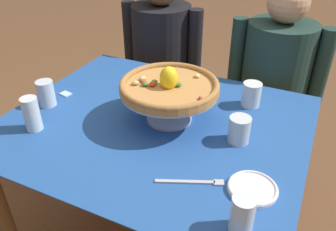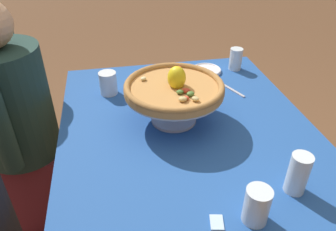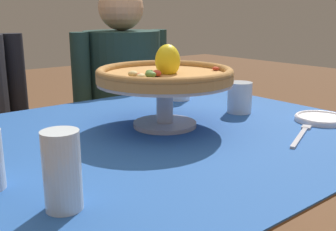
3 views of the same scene
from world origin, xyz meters
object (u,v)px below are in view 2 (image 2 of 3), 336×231
Objects in this scene: water_glass_front_left at (297,176)px; water_glass_front_right at (236,60)px; pizza at (174,87)px; water_glass_back_right at (108,84)px; dinner_fork at (226,86)px; sugar_packet at (217,222)px; side_plate at (206,70)px; diner_right at (20,131)px; pizza_stand at (174,100)px; water_glass_side_right at (167,77)px; water_glass_side_left at (256,207)px.

water_glass_front_right is at bearing -8.59° from water_glass_front_left.
pizza reaches higher than water_glass_back_right.
dinner_fork is 0.79m from sugar_packet.
side_plate is (0.83, 0.03, -0.05)m from water_glass_front_left.
water_glass_back_right is at bearing -94.22° from diner_right.
diner_right reaches higher than water_glass_back_right.
sugar_packet is 1.08m from diner_right.
water_glass_front_left is at bearing -127.30° from diner_right.
water_glass_front_left is at bearing -147.17° from pizza_stand.
side_plate is at bearing 91.58° from water_glass_front_right.
water_glass_front_left reaches higher than dinner_fork.
diner_right is (0.01, 0.71, -0.23)m from water_glass_side_right.
dinner_fork is (-0.04, -0.55, -0.04)m from water_glass_back_right.
sugar_packet is at bearing 179.20° from water_glass_side_right.
pizza is 2.84× the size of water_glass_front_left.
diner_right reaches higher than water_glass_front_left.
water_glass_back_right is 0.68× the size of side_plate.
water_glass_front_left is 0.88× the size of side_plate.
water_glass_front_right is at bearing -88.42° from side_plate.
water_glass_back_right is at bearing 85.46° from dinner_fork.
pizza_stand is 0.52m from sugar_packet.
water_glass_back_right is 0.49m from diner_right.
side_plate is at bearing -8.29° from water_glass_side_left.
pizza_stand is 3.38× the size of water_glass_front_right.
dinner_fork is 0.17× the size of diner_right.
pizza reaches higher than water_glass_side_right.
water_glass_back_right is at bearing 104.63° from side_plate.
water_glass_front_right reaches higher than side_plate.
diner_right reaches higher than pizza.
water_glass_front_right is (0.13, -0.66, 0.00)m from water_glass_back_right.
water_glass_side_left is at bearing 171.71° from side_plate.
water_glass_side_left is 0.12m from sugar_packet.
diner_right is at bearing 95.35° from water_glass_front_right.
water_glass_front_right is 0.99m from sugar_packet.
pizza_stand is 0.53m from water_glass_side_left.
side_plate is at bearing -14.73° from sugar_packet.
pizza is 2.49× the size of side_plate.
water_glass_back_right is at bearing 18.56° from sugar_packet.
water_glass_side_left is 2.22× the size of sugar_packet.
pizza_stand is 0.79m from diner_right.
water_glass_side_left is at bearing -154.94° from water_glass_back_right.
water_glass_side_right reaches higher than side_plate.
water_glass_side_left is 0.92m from side_plate.
water_glass_side_right is 0.08× the size of diner_right.
water_glass_side_right is 0.25m from side_plate.
pizza_stand is at bearing 134.41° from water_glass_front_right.
diner_right is at bearing 89.20° from water_glass_side_right.
pizza is 1.86× the size of dinner_fork.
water_glass_side_left is 1.17m from diner_right.
side_plate is (0.91, -0.13, -0.04)m from water_glass_side_left.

